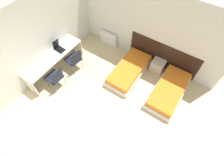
{
  "coord_description": "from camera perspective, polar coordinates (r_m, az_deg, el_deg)",
  "views": [
    {
      "loc": [
        1.78,
        -0.45,
        5.01
      ],
      "look_at": [
        0.0,
        2.2,
        0.55
      ],
      "focal_mm": 28.0,
      "sensor_mm": 36.0,
      "label": 1
    }
  ],
  "objects": [
    {
      "name": "ground_plane",
      "position": [
        5.34,
        -14.12,
        -19.76
      ],
      "size": [
        20.0,
        20.0,
        0.0
      ],
      "primitive_type": "plane",
      "color": "beige"
    },
    {
      "name": "wall_back",
      "position": [
        6.04,
        10.09,
        16.3
      ],
      "size": [
        5.69,
        0.05,
        2.7
      ],
      "color": "silver",
      "rests_on": "ground_plane"
    },
    {
      "name": "wall_left",
      "position": [
        6.05,
        -20.69,
        13.43
      ],
      "size": [
        0.05,
        5.0,
        2.7
      ],
      "color": "silver",
      "rests_on": "ground_plane"
    },
    {
      "name": "headboard_panel",
      "position": [
        6.37,
        16.12,
        6.91
      ],
      "size": [
        2.49,
        0.03,
        1.02
      ],
      "color": "black",
      "rests_on": "ground_plane"
    },
    {
      "name": "bed_near_window",
      "position": [
        6.16,
        5.58,
        2.44
      ],
      "size": [
        0.89,
        1.87,
        0.37
      ],
      "color": "beige",
      "rests_on": "ground_plane"
    },
    {
      "name": "bed_near_door",
      "position": [
        5.95,
        18.06,
        -4.01
      ],
      "size": [
        0.89,
        1.87,
        0.37
      ],
      "color": "beige",
      "rests_on": "ground_plane"
    },
    {
      "name": "nightstand",
      "position": [
        6.43,
        14.69,
        3.92
      ],
      "size": [
        0.44,
        0.4,
        0.43
      ],
      "color": "beige",
      "rests_on": "ground_plane"
    },
    {
      "name": "radiator",
      "position": [
        7.14,
        -1.14,
        12.78
      ],
      "size": [
        0.73,
        0.12,
        0.53
      ],
      "color": "silver",
      "rests_on": "ground_plane"
    },
    {
      "name": "desk",
      "position": [
        6.22,
        -18.56,
        5.76
      ],
      "size": [
        0.6,
        2.25,
        0.75
      ],
      "color": "beige",
      "rests_on": "ground_plane"
    },
    {
      "name": "chair_near_laptop",
      "position": [
        6.19,
        -12.28,
        6.05
      ],
      "size": [
        0.53,
        0.53,
        0.88
      ],
      "rotation": [
        0.0,
        0.0,
        -0.14
      ],
      "color": "black",
      "rests_on": "ground_plane"
    },
    {
      "name": "chair_near_notebook",
      "position": [
        5.86,
        -18.11,
        0.3
      ],
      "size": [
        0.48,
        0.48,
        0.88
      ],
      "rotation": [
        0.0,
        0.0,
        -0.02
      ],
      "color": "black",
      "rests_on": "ground_plane"
    },
    {
      "name": "laptop",
      "position": [
        6.24,
        -17.1,
        9.49
      ],
      "size": [
        0.37,
        0.27,
        0.36
      ],
      "rotation": [
        0.0,
        0.0,
        -0.06
      ],
      "color": "black",
      "rests_on": "desk"
    },
    {
      "name": "open_notebook",
      "position": [
        5.95,
        -22.4,
        3.63
      ],
      "size": [
        0.36,
        0.25,
        0.02
      ],
      "rotation": [
        0.0,
        0.0,
        0.17
      ],
      "color": "#236B3D",
      "rests_on": "desk"
    }
  ]
}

